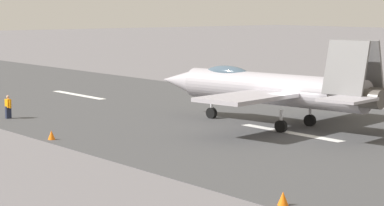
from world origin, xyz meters
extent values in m
plane|color=slate|center=(0.00, 0.00, 0.00)|extent=(400.00, 400.00, 0.00)
cube|color=#404042|center=(0.00, 0.00, 0.01)|extent=(240.00, 26.00, 0.02)
cube|color=white|center=(0.49, 0.00, 0.02)|extent=(8.00, 0.70, 0.00)
cube|color=white|center=(25.67, 0.00, 0.02)|extent=(8.00, 0.70, 0.00)
cylinder|color=#9C989F|center=(2.98, -0.93, 2.40)|extent=(13.32, 4.13, 2.00)
cone|color=#9C989F|center=(10.97, 0.39, 2.40)|extent=(3.28, 2.17, 1.70)
ellipsoid|color=#3F5160|center=(6.64, -0.32, 3.15)|extent=(3.73, 1.68, 1.10)
cylinder|color=#47423D|center=(-3.78, -1.50, 2.40)|extent=(2.35, 1.45, 1.10)
cylinder|color=#47423D|center=(-3.59, -2.58, 2.40)|extent=(2.35, 1.45, 1.10)
cube|color=#9C989F|center=(1.34, 2.84, 2.30)|extent=(4.33, 6.46, 0.24)
cube|color=#9C989F|center=(2.65, -5.03, 2.30)|extent=(4.33, 6.46, 0.24)
cube|color=#9C989F|center=(-4.08, 0.33, 2.50)|extent=(2.83, 3.16, 0.16)
cube|color=slate|center=(-2.83, -0.99, 4.10)|extent=(2.72, 1.36, 3.14)
cube|color=slate|center=(-2.54, -2.76, 4.10)|extent=(2.72, 1.36, 3.14)
cylinder|color=silver|center=(7.98, -0.10, 0.70)|extent=(0.18, 0.18, 1.40)
cylinder|color=black|center=(7.98, -0.10, 0.38)|extent=(0.80, 0.42, 0.76)
cylinder|color=silver|center=(0.94, 0.35, 0.70)|extent=(0.18, 0.18, 1.40)
cylinder|color=black|center=(0.94, 0.35, 0.38)|extent=(0.80, 0.42, 0.76)
cylinder|color=silver|center=(1.46, -2.81, 0.70)|extent=(0.18, 0.18, 1.40)
cylinder|color=black|center=(1.46, -2.81, 0.38)|extent=(0.80, 0.42, 0.76)
cube|color=#1E2338|center=(16.63, 10.73, 0.42)|extent=(0.24, 0.36, 0.85)
cube|color=orange|center=(16.63, 10.73, 1.05)|extent=(0.44, 0.29, 0.58)
sphere|color=tan|center=(16.63, 10.73, 1.50)|extent=(0.22, 0.22, 0.22)
cylinder|color=orange|center=(16.33, 10.72, 1.02)|extent=(0.10, 0.10, 0.54)
cylinder|color=orange|center=(16.93, 10.73, 1.02)|extent=(0.10, 0.10, 0.54)
cone|color=orange|center=(-10.99, 12.41, 0.28)|extent=(0.44, 0.44, 0.55)
cone|color=orange|center=(7.40, 12.41, 0.28)|extent=(0.44, 0.44, 0.55)
camera|label=1|loc=(-30.56, 32.64, 7.54)|focal=70.08mm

